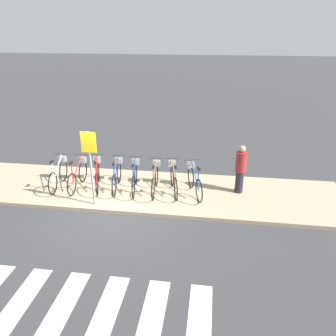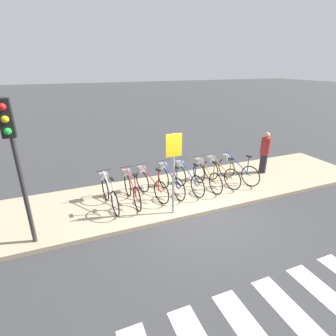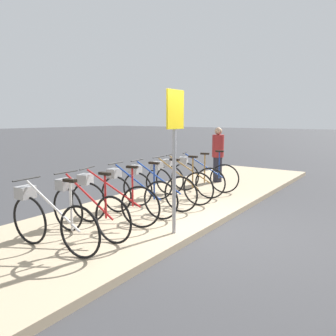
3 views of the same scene
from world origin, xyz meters
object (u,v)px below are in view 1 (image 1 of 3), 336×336
parked_bicycle_4 (135,176)px  parked_bicycle_3 (117,175)px  parked_bicycle_2 (97,174)px  sign_post (90,156)px  parked_bicycle_0 (59,173)px  parked_bicycle_7 (194,180)px  pedestrian (240,168)px  parked_bicycle_6 (174,178)px  parked_bicycle_1 (78,174)px  parked_bicycle_5 (155,178)px

parked_bicycle_4 → parked_bicycle_3: bearing=176.8°
parked_bicycle_2 → sign_post: 1.64m
parked_bicycle_0 → parked_bicycle_7: same height
parked_bicycle_0 → parked_bicycle_4: bearing=2.2°
parked_bicycle_0 → pedestrian: size_ratio=1.09×
parked_bicycle_0 → parked_bicycle_6: same height
parked_bicycle_1 → parked_bicycle_5: bearing=1.2°
parked_bicycle_2 → parked_bicycle_4: bearing=-0.9°
pedestrian → parked_bicycle_6: bearing=-173.8°
parked_bicycle_1 → pedestrian: (5.30, 0.35, 0.37)m
parked_bicycle_0 → parked_bicycle_3: (1.97, 0.13, 0.00)m
parked_bicycle_0 → parked_bicycle_7: (4.52, 0.11, 0.00)m
parked_bicycle_1 → sign_post: bearing=-49.9°
parked_bicycle_0 → parked_bicycle_1: 0.67m
parked_bicycle_1 → parked_bicycle_5: 2.59m
parked_bicycle_7 → pedestrian: 1.51m
parked_bicycle_4 → parked_bicycle_6: 1.28m
parked_bicycle_4 → parked_bicycle_1: bearing=-177.5°
parked_bicycle_6 → parked_bicycle_5: bearing=-173.2°
parked_bicycle_7 → pedestrian: pedestrian is taller
parked_bicycle_0 → parked_bicycle_6: (3.86, 0.14, 0.00)m
parked_bicycle_0 → parked_bicycle_7: 4.53m
parked_bicycle_1 → sign_post: size_ratio=0.76×
parked_bicycle_5 → parked_bicycle_3: bearing=177.3°
parked_bicycle_0 → parked_bicycle_6: bearing=2.1°
parked_bicycle_1 → parked_bicycle_2: (0.62, 0.10, 0.00)m
parked_bicycle_3 → pedestrian: bearing=3.4°
parked_bicycle_0 → sign_post: sign_post is taller
parked_bicycle_1 → parked_bicycle_0: bearing=-178.4°
parked_bicycle_6 → parked_bicycle_7: bearing=-2.8°
parked_bicycle_7 → parked_bicycle_4: bearing=-179.7°
parked_bicycle_1 → parked_bicycle_6: bearing=2.2°
parked_bicycle_0 → parked_bicycle_4: same height
parked_bicycle_3 → sign_post: (-0.38, -1.20, 1.10)m
parked_bicycle_1 → parked_bicycle_4: size_ratio=1.01×
parked_bicycle_1 → parked_bicycle_7: (3.85, 0.09, 0.00)m
parked_bicycle_1 → sign_post: 1.80m
parked_bicycle_5 → parked_bicycle_6: size_ratio=1.02×
parked_bicycle_7 → parked_bicycle_0: bearing=-178.6°
parked_bicycle_2 → parked_bicycle_7: same height
parked_bicycle_0 → sign_post: size_ratio=0.76×
parked_bicycle_6 → sign_post: sign_post is taller
parked_bicycle_3 → parked_bicycle_5: same height
parked_bicycle_4 → parked_bicycle_7: size_ratio=1.04×
parked_bicycle_3 → parked_bicycle_5: size_ratio=1.00×
parked_bicycle_6 → parked_bicycle_7: 0.67m
parked_bicycle_5 → parked_bicycle_7: 1.26m
parked_bicycle_5 → parked_bicycle_7: same height
parked_bicycle_1 → parked_bicycle_2: same height
parked_bicycle_3 → parked_bicycle_6: 1.89m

